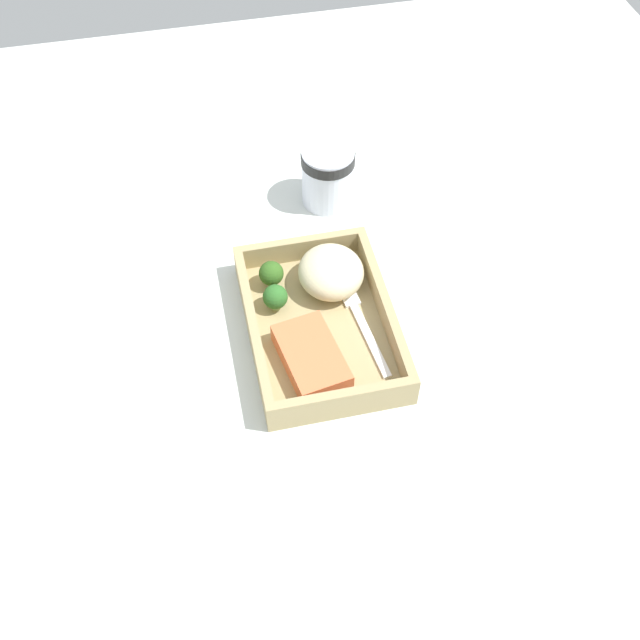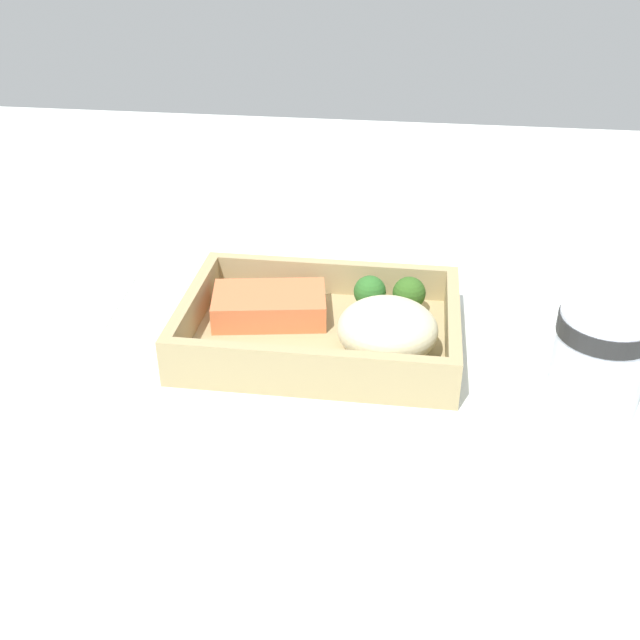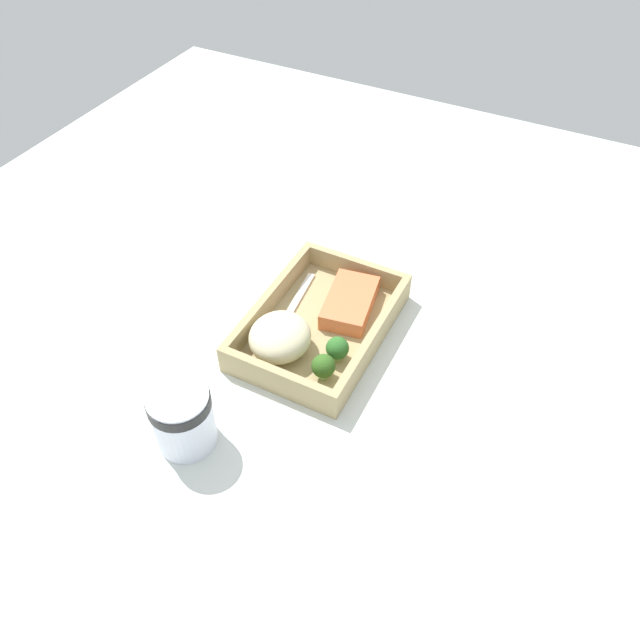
# 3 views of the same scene
# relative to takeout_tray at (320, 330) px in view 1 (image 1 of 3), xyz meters

# --- Properties ---
(ground_plane) EXTENTS (1.60, 1.60, 0.02)m
(ground_plane) POSITION_rel_takeout_tray_xyz_m (0.00, 0.00, -0.02)
(ground_plane) COLOR silver
(takeout_tray) EXTENTS (0.27, 0.19, 0.01)m
(takeout_tray) POSITION_rel_takeout_tray_xyz_m (0.00, 0.00, 0.00)
(takeout_tray) COLOR tan
(takeout_tray) RESTS_ON ground_plane
(tray_rim) EXTENTS (0.27, 0.19, 0.04)m
(tray_rim) POSITION_rel_takeout_tray_xyz_m (0.00, 0.00, 0.02)
(tray_rim) COLOR tan
(tray_rim) RESTS_ON takeout_tray
(salmon_fillet) EXTENTS (0.12, 0.09, 0.03)m
(salmon_fillet) POSITION_rel_takeout_tray_xyz_m (-0.06, 0.02, 0.02)
(salmon_fillet) COLOR #DE6D40
(salmon_fillet) RESTS_ON takeout_tray
(mashed_potatoes) EXTENTS (0.10, 0.09, 0.06)m
(mashed_potatoes) POSITION_rel_takeout_tray_xyz_m (0.07, -0.03, 0.03)
(mashed_potatoes) COLOR beige
(mashed_potatoes) RESTS_ON takeout_tray
(broccoli_floret_1) EXTENTS (0.03, 0.03, 0.04)m
(broccoli_floret_1) POSITION_rel_takeout_tray_xyz_m (0.09, 0.05, 0.03)
(broccoli_floret_1) COLOR #7B9C5D
(broccoli_floret_1) RESTS_ON takeout_tray
(broccoli_floret_2) EXTENTS (0.03, 0.03, 0.04)m
(broccoli_floret_2) POSITION_rel_takeout_tray_xyz_m (0.05, 0.05, 0.03)
(broccoli_floret_2) COLOR #89A665
(broccoli_floret_2) RESTS_ON takeout_tray
(fork) EXTENTS (0.16, 0.03, 0.00)m
(fork) POSITION_rel_takeout_tray_xyz_m (-0.01, -0.06, 0.01)
(fork) COLOR white
(fork) RESTS_ON takeout_tray
(paper_cup) EXTENTS (0.08, 0.08, 0.09)m
(paper_cup) POSITION_rel_takeout_tray_xyz_m (0.25, -0.07, 0.05)
(paper_cup) COLOR silver
(paper_cup) RESTS_ON ground_plane
(receipt_slip) EXTENTS (0.08, 0.15, 0.00)m
(receipt_slip) POSITION_rel_takeout_tray_xyz_m (-0.27, 0.06, -0.00)
(receipt_slip) COLOR white
(receipt_slip) RESTS_ON ground_plane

